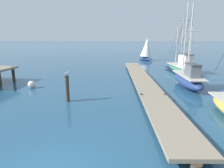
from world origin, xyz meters
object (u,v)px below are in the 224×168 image
object	(u,v)px
fishing_boat_1	(182,67)
mooring_buoy	(32,84)
fishing_boat_2	(188,79)
distant_sailboat	(146,49)
mooring_piling	(67,88)
perched_seagull	(66,73)

from	to	relation	value
fishing_boat_1	mooring_buoy	size ratio (longest dim) A/B	11.46
fishing_boat_2	distant_sailboat	distance (m)	19.83
fishing_boat_1	mooring_piling	world-z (taller)	fishing_boat_1
fishing_boat_2	fishing_boat_1	bearing A→B (deg)	77.41
perched_seagull	distant_sailboat	world-z (taller)	distant_sailboat
perched_seagull	mooring_piling	bearing A→B (deg)	47.40
mooring_piling	distant_sailboat	size ratio (longest dim) A/B	0.39
perched_seagull	distant_sailboat	size ratio (longest dim) A/B	0.07
fishing_boat_2	mooring_buoy	size ratio (longest dim) A/B	10.82
fishing_boat_1	distant_sailboat	world-z (taller)	fishing_boat_1
mooring_piling	mooring_buoy	bearing A→B (deg)	140.27
perched_seagull	fishing_boat_2	bearing A→B (deg)	24.44
mooring_buoy	distant_sailboat	bearing A→B (deg)	59.38
fishing_boat_1	perched_seagull	size ratio (longest dim) A/B	25.78
perched_seagull	distant_sailboat	xyz separation A→B (m)	(8.23, 24.02, 0.13)
mooring_piling	perched_seagull	world-z (taller)	perched_seagull
mooring_piling	fishing_boat_1	bearing A→B (deg)	45.96
fishing_boat_1	fishing_boat_2	world-z (taller)	fishing_boat_2
fishing_boat_1	mooring_piling	size ratio (longest dim) A/B	4.52
fishing_boat_2	mooring_piling	size ratio (longest dim) A/B	4.26
perched_seagull	fishing_boat_1	bearing A→B (deg)	45.96
fishing_boat_1	fishing_boat_2	bearing A→B (deg)	-102.59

